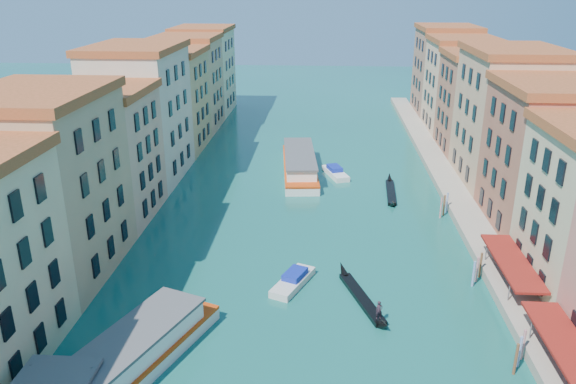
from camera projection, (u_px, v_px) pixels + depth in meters
name	position (u px, v px, depth m)	size (l,w,h in m)	color
left_bank_palazzos	(128.00, 128.00, 81.86)	(12.80, 128.40, 21.00)	#CDB78F
right_bank_palazzos	(519.00, 134.00, 78.66)	(12.80, 128.40, 21.00)	#9B5040
quay	(454.00, 194.00, 82.43)	(4.00, 140.00, 1.00)	#A39584
mooring_poles_right	(509.00, 333.00, 48.54)	(1.44, 54.24, 3.20)	brown
vaporetto_near	(120.00, 365.00, 44.25)	(12.53, 22.04, 3.23)	silver
vaporetto_far	(300.00, 163.00, 92.94)	(7.16, 23.11, 3.38)	silver
gondola_fore	(362.00, 297.00, 55.81)	(5.08, 12.33, 2.54)	black
gondola_far	(391.00, 191.00, 84.03)	(1.82, 13.06, 1.85)	black
motorboat_mid	(293.00, 280.00, 58.63)	(4.61, 7.09, 1.41)	silver
motorboat_far	(335.00, 172.00, 91.61)	(4.52, 7.50, 1.48)	white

